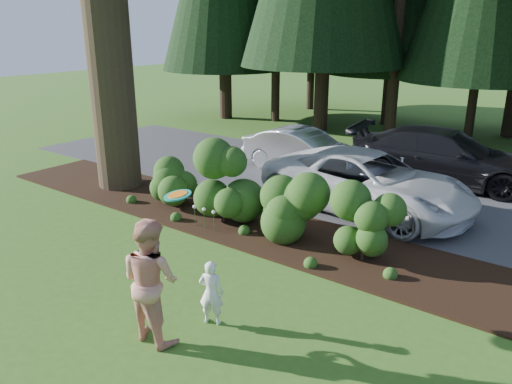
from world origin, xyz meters
TOP-DOWN VIEW (x-y plane):
  - ground at (0.00, 0.00)m, footprint 80.00×80.00m
  - mulch_bed at (0.00, 3.25)m, footprint 16.00×2.50m
  - driveway at (0.00, 7.50)m, footprint 22.00×6.00m
  - shrub_row at (0.77, 3.14)m, footprint 6.53×1.60m
  - lily_cluster at (-0.30, 2.40)m, footprint 0.69×0.09m
  - car_silver_wagon at (-1.10, 8.06)m, footprint 4.14×1.53m
  - car_white_suv at (2.19, 5.83)m, footprint 5.67×2.98m
  - car_dark_suv at (2.99, 9.43)m, footprint 5.83×2.96m
  - child at (2.40, -0.38)m, footprint 0.47×0.41m
  - adult at (1.94, -1.20)m, footprint 0.97×0.76m
  - frisbee at (1.49, -0.13)m, footprint 0.47×0.46m

SIDE VIEW (x-z plane):
  - ground at x=0.00m, z-range 0.00..0.00m
  - driveway at x=0.00m, z-range 0.00..0.03m
  - mulch_bed at x=0.00m, z-range 0.00..0.05m
  - lily_cluster at x=-0.30m, z-range 0.21..0.78m
  - child at x=2.40m, z-range 0.00..1.10m
  - car_silver_wagon at x=-1.10m, z-range 0.03..1.38m
  - car_white_suv at x=2.19m, z-range 0.03..1.55m
  - shrub_row at x=0.77m, z-range 0.00..1.61m
  - car_dark_suv at x=2.99m, z-range 0.03..1.65m
  - adult at x=1.94m, z-range 0.00..1.96m
  - frisbee at x=1.49m, z-range 1.87..2.00m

